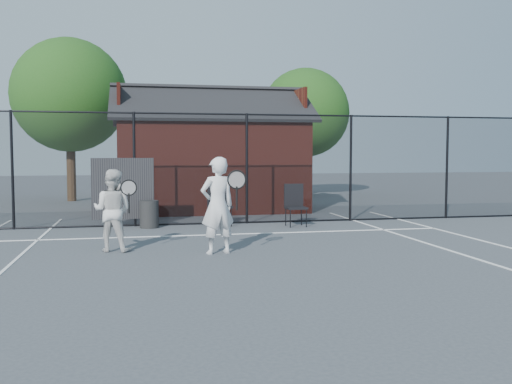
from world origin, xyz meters
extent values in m
plane|color=#43474D|center=(0.00, 0.00, 0.00)|extent=(80.00, 80.00, 0.00)
cube|color=white|center=(0.00, 3.00, 0.01)|extent=(11.00, 0.06, 0.01)
cube|color=white|center=(4.11, -2.00, 0.01)|extent=(0.06, 18.00, 0.01)
cube|color=white|center=(0.00, 2.85, 0.01)|extent=(0.06, 0.30, 0.01)
cylinder|color=black|center=(-5.00, 5.00, 1.50)|extent=(0.07, 0.07, 3.00)
cylinder|color=black|center=(-2.00, 5.00, 1.50)|extent=(0.07, 0.07, 3.00)
cylinder|color=black|center=(1.00, 5.00, 1.50)|extent=(0.07, 0.07, 3.00)
cylinder|color=black|center=(4.00, 5.00, 1.50)|extent=(0.07, 0.07, 3.00)
cylinder|color=black|center=(7.00, 5.00, 1.50)|extent=(0.07, 0.07, 3.00)
cylinder|color=black|center=(0.00, 5.00, 2.97)|extent=(22.00, 0.04, 0.04)
cylinder|color=black|center=(0.00, 5.00, 0.03)|extent=(22.00, 0.04, 0.04)
cube|color=black|center=(0.00, 5.00, 1.50)|extent=(22.00, 3.00, 0.01)
cube|color=black|center=(-2.30, 4.98, 1.00)|extent=(1.60, 0.04, 1.60)
cube|color=#5F1F16|center=(0.50, 9.00, 1.50)|extent=(6.00, 4.00, 3.00)
cube|color=black|center=(0.50, 8.00, 3.53)|extent=(6.50, 2.36, 1.32)
cube|color=black|center=(0.50, 10.00, 3.53)|extent=(6.50, 2.36, 1.32)
cube|color=#5F1F16|center=(-2.45, 9.00, 3.53)|extent=(0.10, 2.80, 1.06)
cube|color=#5F1F16|center=(3.45, 9.00, 3.53)|extent=(0.10, 2.80, 1.06)
cylinder|color=black|center=(-4.50, 13.50, 1.26)|extent=(0.36, 0.36, 2.52)
sphere|color=#1C4E16|center=(-4.50, 13.50, 4.20)|extent=(4.48, 4.48, 4.48)
cylinder|color=black|center=(5.50, 14.50, 1.12)|extent=(0.36, 0.36, 2.23)
sphere|color=#1C4E16|center=(5.50, 14.50, 3.72)|extent=(3.97, 3.97, 3.97)
imported|color=white|center=(-0.43, 0.54, 0.93)|extent=(0.77, 0.61, 1.86)
torus|color=black|center=(-0.12, 0.17, 1.44)|extent=(0.36, 0.03, 0.36)
cylinder|color=black|center=(-0.12, 0.17, 1.09)|extent=(0.03, 0.03, 0.45)
imported|color=white|center=(-2.42, 1.23, 0.81)|extent=(0.94, 0.84, 1.62)
torus|color=black|center=(-2.10, 0.90, 1.27)|extent=(0.32, 0.03, 0.32)
cylinder|color=black|center=(-2.10, 0.90, 0.97)|extent=(0.03, 0.03, 0.39)
cube|color=black|center=(0.20, 4.60, 0.57)|extent=(0.65, 0.67, 1.14)
cube|color=black|center=(2.14, 4.10, 0.54)|extent=(0.53, 0.55, 1.09)
cylinder|color=#262626|center=(-1.64, 4.60, 0.35)|extent=(0.59, 0.59, 0.71)
camera|label=1|loc=(-1.94, -10.25, 1.95)|focal=40.00mm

